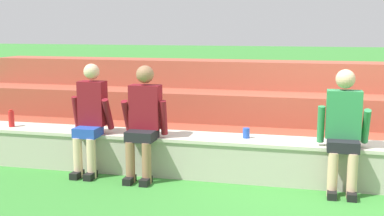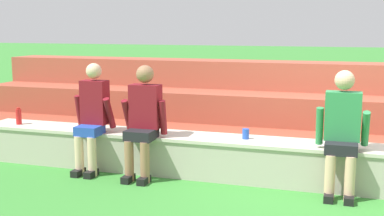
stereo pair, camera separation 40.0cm
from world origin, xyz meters
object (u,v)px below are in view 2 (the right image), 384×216
at_px(person_left_of_center, 143,118).
at_px(plastic_cup_middle, 246,134).
at_px(person_far_left, 92,115).
at_px(person_center, 342,129).
at_px(water_bottle_near_right, 19,116).

distance_m(person_left_of_center, plastic_cup_middle, 1.25).
height_order(person_left_of_center, plastic_cup_middle, person_left_of_center).
bearing_deg(plastic_cup_middle, person_far_left, -172.08).
xyz_separation_m(person_center, water_bottle_near_right, (-4.25, 0.18, -0.13)).
height_order(person_far_left, water_bottle_near_right, person_far_left).
bearing_deg(person_far_left, plastic_cup_middle, 7.92).
distance_m(person_far_left, person_center, 3.01).
bearing_deg(person_far_left, water_bottle_near_right, 171.16).
relative_size(person_far_left, plastic_cup_middle, 11.11).
bearing_deg(person_far_left, person_left_of_center, -2.84).
bearing_deg(water_bottle_near_right, person_far_left, -8.84).
bearing_deg(plastic_cup_middle, person_center, -13.02).
bearing_deg(water_bottle_near_right, person_center, -2.46).
relative_size(person_left_of_center, person_center, 1.00).
height_order(person_far_left, person_center, person_far_left).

